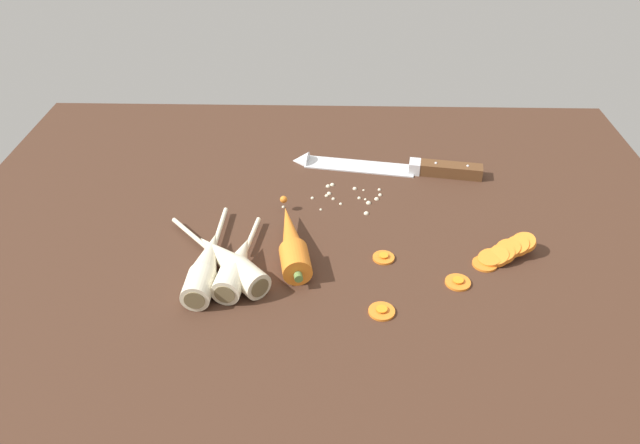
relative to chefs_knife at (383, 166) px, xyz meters
The scene contains 11 objects.
ground_plane 20.73cm from the chefs_knife, 122.31° to the right, with size 120.00×90.00×4.00cm, color #42281C.
chefs_knife is the anchor object (origin of this frame).
whole_carrot 29.53cm from the chefs_knife, 120.69° to the right, with size 6.96×20.72×4.20cm.
parsnip_front 38.45cm from the chefs_knife, 128.14° to the right, with size 17.24×18.57×4.00cm.
parsnip_mid_left 38.32cm from the chefs_knife, 125.86° to the right, with size 5.47×19.29×4.00cm.
parsnip_mid_right 41.03cm from the chefs_knife, 130.84° to the right, with size 4.29×23.03×4.00cm.
carrot_slice_stack 30.66cm from the chefs_knife, 58.03° to the right, with size 9.83×6.78×3.43cm.
carrot_slice_stray_near 26.51cm from the chefs_knife, 93.01° to the right, with size 3.23×3.23×0.70cm.
carrot_slice_stray_mid 38.05cm from the chefs_knife, 93.53° to the right, with size 3.56×3.56×0.70cm.
carrot_slice_stray_far 33.00cm from the chefs_knife, 74.69° to the right, with size 3.60×3.60×0.70cm.
mince_crumbs 11.61cm from the chefs_knife, 123.21° to the right, with size 16.94×9.62×0.85cm.
Camera 1 is at (1.94, -80.45, 56.48)cm, focal length 34.38 mm.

